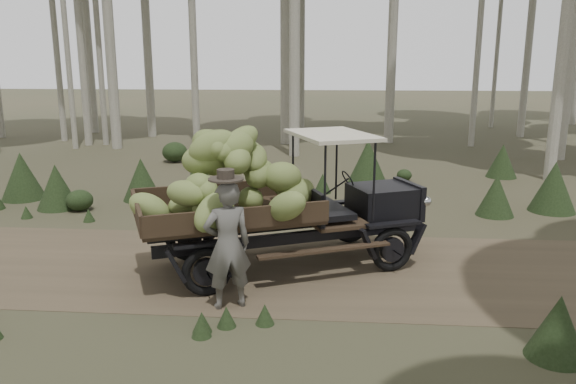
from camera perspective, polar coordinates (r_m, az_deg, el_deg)
name	(u,v)px	position (r m, az deg, el deg)	size (l,w,h in m)	color
ground	(231,267)	(10.14, -5.86, -7.60)	(120.00, 120.00, 0.00)	#473D2B
dirt_track	(231,267)	(10.13, -5.86, -7.57)	(70.00, 4.00, 0.01)	brown
banana_truck	(256,186)	(9.47, -3.26, 0.57)	(5.32, 3.65, 2.63)	black
farmer	(227,244)	(8.25, -6.17, -5.23)	(0.83, 0.71, 2.09)	#595651
undergrowth	(101,248)	(9.85, -18.43, -5.47)	(19.03, 21.93, 1.36)	#233319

